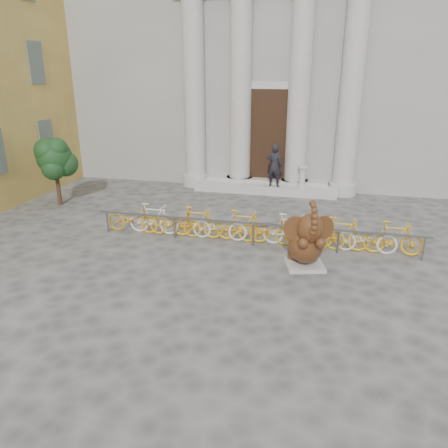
% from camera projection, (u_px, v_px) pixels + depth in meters
% --- Properties ---
extents(ground, '(80.00, 80.00, 0.00)m').
position_uv_depth(ground, '(206.00, 298.00, 10.13)').
color(ground, '#474442').
rests_on(ground, ground).
extents(classical_building, '(22.00, 10.70, 12.00)m').
position_uv_depth(classical_building, '(285.00, 47.00, 21.75)').
color(classical_building, gray).
rests_on(classical_building, ground).
extents(entrance_steps, '(6.00, 1.20, 0.36)m').
position_uv_depth(entrance_steps, '(265.00, 188.00, 18.67)').
color(entrance_steps, '#A8A59E').
rests_on(entrance_steps, ground).
extents(elephant_statue, '(1.29, 1.55, 1.96)m').
position_uv_depth(elephant_statue, '(306.00, 243.00, 11.46)').
color(elephant_statue, '#A8A59E').
rests_on(elephant_statue, ground).
extents(bike_rack, '(9.90, 0.53, 1.00)m').
position_uv_depth(bike_rack, '(254.00, 227.00, 13.19)').
color(bike_rack, slate).
rests_on(bike_rack, ground).
extents(tree, '(1.50, 1.37, 2.60)m').
position_uv_depth(tree, '(55.00, 158.00, 16.35)').
color(tree, '#332114').
rests_on(tree, ground).
extents(pedestrian, '(0.68, 0.49, 1.75)m').
position_uv_depth(pedestrian, '(274.00, 165.00, 17.90)').
color(pedestrian, black).
rests_on(pedestrian, entrance_steps).
extents(balustrade_post, '(0.37, 0.37, 0.90)m').
position_uv_depth(balustrade_post, '(302.00, 178.00, 17.85)').
color(balustrade_post, '#A8A59E').
rests_on(balustrade_post, entrance_steps).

